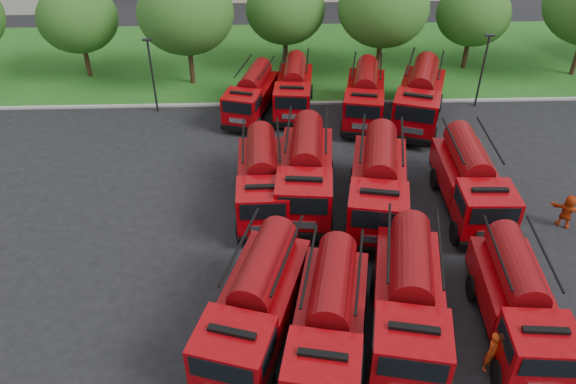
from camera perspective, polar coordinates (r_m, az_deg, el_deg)
name	(u,v)px	position (r m, az deg, el deg)	size (l,w,h in m)	color
ground	(326,288)	(25.24, 3.85, -9.71)	(140.00, 140.00, 0.00)	black
lawn	(297,58)	(47.18, 0.91, 13.43)	(70.00, 16.00, 0.12)	#1E4C14
curb	(303,103)	(39.81, 1.49, 9.02)	(70.00, 0.30, 0.14)	gray
tree_1	(78,18)	(44.89, -20.58, 16.19)	(5.71, 5.71, 6.98)	#382314
tree_2	(186,13)	(41.47, -10.35, 17.49)	(6.72, 6.72, 8.22)	#382314
tree_3	(285,10)	(43.68, -0.27, 18.04)	(5.88, 5.88, 7.19)	#382314
tree_4	(383,8)	(42.88, 9.67, 17.98)	(6.55, 6.55, 8.01)	#382314
tree_5	(473,14)	(45.91, 18.31, 16.78)	(5.46, 5.46, 6.68)	#382314
lamp_post_0	(152,72)	(38.68, -13.67, 11.81)	(0.60, 0.25, 5.11)	black
lamp_post_1	(483,67)	(40.52, 19.20, 11.94)	(0.60, 0.25, 5.11)	black
fire_truck_0	(256,304)	(22.18, -3.28, -11.27)	(4.74, 8.08, 3.48)	black
fire_truck_1	(329,322)	(21.63, 4.18, -13.05)	(3.98, 7.83, 3.40)	black
fire_truck_2	(409,299)	(22.76, 12.17, -10.59)	(4.15, 8.16, 3.55)	black
fire_truck_3	(518,303)	(24.08, 22.35, -10.37)	(3.12, 7.36, 3.26)	black
fire_truck_4	(262,179)	(28.90, -2.65, 1.35)	(2.76, 7.26, 3.29)	black
fire_truck_5	(306,171)	(29.19, 1.80, 2.10)	(3.49, 8.09, 3.58)	black
fire_truck_6	(378,183)	(28.63, 9.16, 0.90)	(4.16, 8.29, 3.61)	black
fire_truck_7	(471,181)	(30.05, 18.07, 1.05)	(2.98, 7.60, 3.42)	black
fire_truck_8	(251,94)	(37.97, -3.73, 9.91)	(3.82, 6.74, 2.91)	black
fire_truck_9	(294,88)	(38.49, 0.59, 10.49)	(3.00, 6.94, 3.07)	black
fire_truck_10	(365,96)	(37.66, 7.79, 9.68)	(3.71, 7.37, 3.21)	black
fire_truck_11	(420,97)	(37.78, 13.24, 9.40)	(5.00, 8.20, 3.54)	black
firefighter_0	(488,368)	(23.69, 19.63, -16.48)	(0.69, 0.50, 1.88)	#B3330D
firefighter_3	(500,359)	(24.11, 20.70, -15.61)	(1.25, 0.64, 1.93)	black
firefighter_4	(312,304)	(24.56, 2.42, -11.29)	(0.92, 0.60, 1.89)	black
firefighter_5	(562,226)	(31.63, 26.05, -3.09)	(1.71, 0.74, 1.84)	#B3330D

